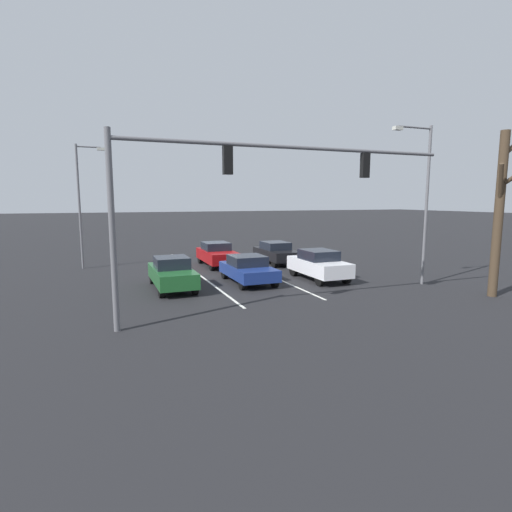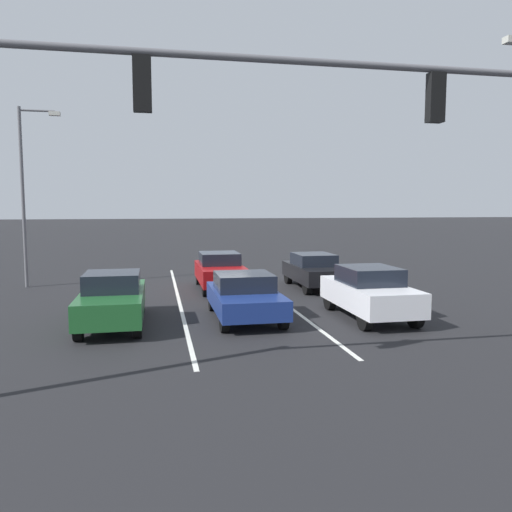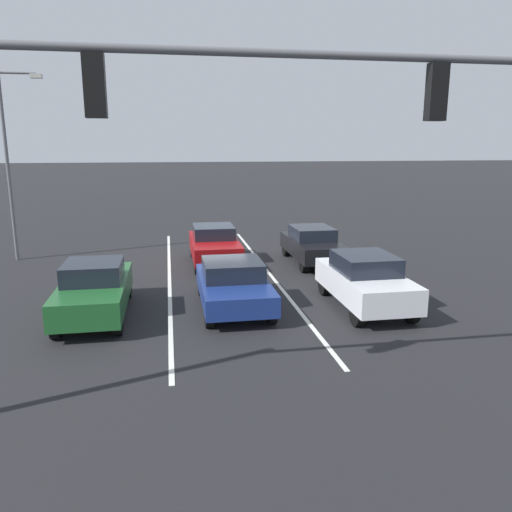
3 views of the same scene
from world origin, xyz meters
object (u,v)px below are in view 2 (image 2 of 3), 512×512
Objects in this scene: car_navy_midlane_front at (245,296)px; traffic_signal_gantry at (159,124)px; street_lamp_right_shoulder at (27,185)px; car_black_leftlane_second at (314,270)px; car_darkgreen_rightlane_front at (113,299)px; car_white_leftlane_front at (369,292)px; car_maroon_midlane_second at (220,271)px.

car_navy_midlane_front is 7.44m from traffic_signal_gantry.
car_navy_midlane_front is 0.31× the size of traffic_signal_gantry.
street_lamp_right_shoulder is (7.88, -7.78, 3.62)m from car_navy_midlane_front.
car_black_leftlane_second is at bearing 167.31° from street_lamp_right_shoulder.
street_lamp_right_shoulder is at bearing -44.61° from car_navy_midlane_front.
car_darkgreen_rightlane_front is at bearing -76.40° from traffic_signal_gantry.
car_white_leftlane_front reaches higher than car_black_leftlane_second.
street_lamp_right_shoulder reaches higher than car_maroon_midlane_second.
traffic_signal_gantry is (2.53, 5.63, 4.16)m from car_navy_midlane_front.
car_navy_midlane_front is 0.54× the size of street_lamp_right_shoulder.
car_black_leftlane_second is 12.58m from street_lamp_right_shoulder.
traffic_signal_gantry is at bearing 77.52° from car_maroon_midlane_second.
car_darkgreen_rightlane_front is 1.07× the size of car_black_leftlane_second.
street_lamp_right_shoulder is at bearing -68.22° from traffic_signal_gantry.
car_darkgreen_rightlane_front is at bearing -4.37° from car_white_leftlane_front.
car_white_leftlane_front is at bearing 144.23° from street_lamp_right_shoulder.
street_lamp_right_shoulder reaches higher than car_navy_midlane_front.
car_darkgreen_rightlane_front is 7.06m from traffic_signal_gantry.
street_lamp_right_shoulder is at bearing -62.88° from car_darkgreen_rightlane_front.
car_white_leftlane_front is 1.00× the size of car_navy_midlane_front.
street_lamp_right_shoulder reaches higher than car_black_leftlane_second.
car_white_leftlane_front is at bearing 121.32° from car_maroon_midlane_second.
car_navy_midlane_front is at bearing -114.19° from traffic_signal_gantry.
traffic_signal_gantry is 14.45m from street_lamp_right_shoulder.
car_white_leftlane_front is 0.97× the size of car_maroon_midlane_second.
car_black_leftlane_second is 3.95m from car_maroon_midlane_second.
car_maroon_midlane_second is at bearing -7.48° from car_black_leftlane_second.
car_darkgreen_rightlane_front is 9.33m from car_black_leftlane_second.
car_maroon_midlane_second is at bearing -89.67° from car_navy_midlane_front.
street_lamp_right_shoulder is at bearing -35.77° from car_white_leftlane_front.
car_navy_midlane_front is 3.88m from car_darkgreen_rightlane_front.
street_lamp_right_shoulder is (5.36, -13.41, -0.54)m from traffic_signal_gantry.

